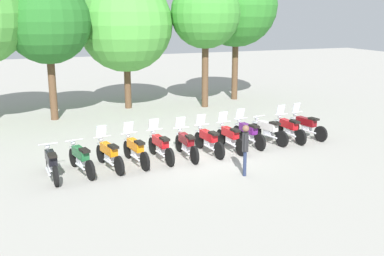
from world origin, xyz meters
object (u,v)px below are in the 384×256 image
at_px(motorcycle_1, 81,158).
at_px(person_0, 245,146).
at_px(tree_2, 126,25).
at_px(motorcycle_3, 135,149).
at_px(motorcycle_11, 306,125).
at_px(motorcycle_0, 51,163).
at_px(motorcycle_5, 186,143).
at_px(motorcycle_8, 248,132).
at_px(motorcycle_4, 160,146).
at_px(motorcycle_9, 268,130).
at_px(motorcycle_2, 109,154).
at_px(motorcycle_10, 289,128).
at_px(tree_3, 205,14).
at_px(tree_4, 236,6).
at_px(motorcycle_6, 208,140).
at_px(motorcycle_7, 230,137).
at_px(tree_1, 48,22).

relative_size(motorcycle_1, person_0, 1.31).
bearing_deg(tree_2, motorcycle_1, -112.17).
relative_size(motorcycle_3, motorcycle_11, 1.01).
height_order(motorcycle_0, motorcycle_5, motorcycle_5).
distance_m(motorcycle_8, tree_2, 10.02).
height_order(motorcycle_5, motorcycle_11, same).
height_order(motorcycle_0, motorcycle_4, motorcycle_4).
distance_m(motorcycle_4, motorcycle_9, 4.75).
bearing_deg(motorcycle_2, motorcycle_0, 86.62).
bearing_deg(motorcycle_0, motorcycle_3, -85.17).
bearing_deg(motorcycle_11, motorcycle_10, 86.75).
height_order(motorcycle_9, person_0, person_0).
bearing_deg(motorcycle_3, motorcycle_9, -90.58).
bearing_deg(motorcycle_0, motorcycle_11, -86.73).
distance_m(tree_3, tree_4, 2.98).
height_order(motorcycle_5, motorcycle_6, same).
xyz_separation_m(motorcycle_10, motorcycle_11, (0.94, 0.13, 0.00)).
bearing_deg(motorcycle_11, tree_4, -18.28).
distance_m(motorcycle_0, motorcycle_9, 8.55).
bearing_deg(motorcycle_4, tree_2, -11.93).
relative_size(motorcycle_6, motorcycle_10, 1.00).
xyz_separation_m(person_0, tree_3, (3.10, 10.60, 4.05)).
bearing_deg(motorcycle_0, tree_2, -29.67).
bearing_deg(motorcycle_0, motorcycle_1, -83.89).
xyz_separation_m(motorcycle_10, tree_3, (-0.51, 7.55, 4.49)).
height_order(motorcycle_5, motorcycle_9, motorcycle_5).
xyz_separation_m(motorcycle_2, tree_4, (9.59, 9.82, 4.94)).
height_order(motorcycle_7, tree_2, tree_2).
distance_m(motorcycle_5, motorcycle_7, 1.90).
distance_m(motorcycle_4, tree_3, 10.58).
height_order(motorcycle_4, motorcycle_7, same).
distance_m(motorcycle_0, motorcycle_2, 1.90).
xyz_separation_m(motorcycle_6, motorcycle_9, (2.83, 0.50, -0.01)).
height_order(motorcycle_10, tree_1, tree_1).
xyz_separation_m(motorcycle_8, motorcycle_10, (1.89, 0.04, 0.00)).
relative_size(motorcycle_4, person_0, 1.32).
bearing_deg(motorcycle_5, person_0, -155.75).
bearing_deg(motorcycle_8, motorcycle_6, 96.97).
distance_m(motorcycle_8, tree_3, 8.93).
bearing_deg(motorcycle_0, motorcycle_5, -87.90).
bearing_deg(motorcycle_6, motorcycle_1, 90.02).
height_order(motorcycle_3, motorcycle_6, same).
xyz_separation_m(motorcycle_5, motorcycle_7, (1.88, 0.26, 0.00)).
relative_size(motorcycle_5, motorcycle_7, 1.00).
bearing_deg(motorcycle_1, motorcycle_6, -96.47).
height_order(motorcycle_5, person_0, person_0).
height_order(motorcycle_2, motorcycle_6, same).
height_order(motorcycle_5, tree_4, tree_4).
xyz_separation_m(motorcycle_5, tree_2, (0.16, 9.39, 3.95)).
relative_size(motorcycle_10, tree_2, 0.32).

